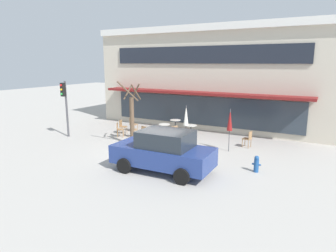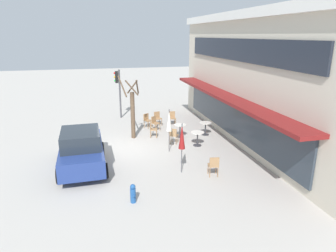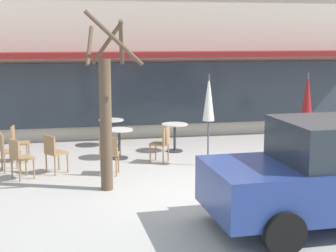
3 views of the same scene
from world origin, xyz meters
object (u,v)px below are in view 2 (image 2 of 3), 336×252
cafe_table_by_tree (197,136)px  parked_sedan (82,149)px  cafe_chair_2 (158,117)px  cafe_chair_6 (152,128)px  fire_hydrant (133,193)px  traffic_light_pole (118,86)px  cafe_chair_1 (174,135)px  street_tree (132,111)px  patio_umbrella_cream_folded (169,121)px  cafe_table_streetside (180,129)px  cafe_chair_0 (155,122)px  cafe_table_near_wall (205,126)px  cafe_chair_4 (214,165)px  cafe_chair_5 (172,117)px  patio_umbrella_green_folded (182,137)px  cafe_chair_3 (147,119)px

cafe_table_by_tree → parked_sedan: parked_sedan is taller
cafe_chair_2 → cafe_chair_6: same height
fire_hydrant → traffic_light_pole: bearing=177.5°
cafe_table_by_tree → cafe_chair_1: cafe_chair_1 is taller
street_tree → patio_umbrella_cream_folded: bearing=30.8°
cafe_table_streetside → cafe_table_by_tree: 1.64m
traffic_light_pole → cafe_chair_2: bearing=42.4°
cafe_chair_0 → traffic_light_pole: bearing=-152.0°
cafe_table_near_wall → cafe_chair_0: 3.13m
cafe_table_near_wall → cafe_chair_4: cafe_chair_4 is taller
parked_sedan → cafe_table_streetside: bearing=119.3°
cafe_table_by_tree → cafe_chair_2: bearing=-163.0°
cafe_chair_4 → cafe_chair_6: bearing=-164.6°
cafe_table_near_wall → traffic_light_pole: bearing=-137.8°
patio_umbrella_cream_folded → cafe_chair_5: (-4.52, 1.32, -1.10)m
cafe_table_by_tree → cafe_chair_5: bearing=-175.2°
cafe_table_near_wall → cafe_chair_4: bearing=-16.9°
cafe_table_near_wall → traffic_light_pole: 7.09m
patio_umbrella_green_folded → patio_umbrella_cream_folded: size_ratio=1.00×
fire_hydrant → cafe_chair_4: bearing=109.5°
parked_sedan → cafe_chair_4: bearing=67.8°
cafe_chair_4 → fire_hydrant: cafe_chair_4 is taller
cafe_table_near_wall → cafe_table_by_tree: same height
patio_umbrella_green_folded → fire_hydrant: bearing=-50.4°
cafe_chair_3 → cafe_chair_6: 1.94m
patio_umbrella_cream_folded → cafe_chair_2: size_ratio=2.47×
cafe_table_by_tree → cafe_table_near_wall: bearing=146.9°
cafe_table_by_tree → patio_umbrella_cream_folded: patio_umbrella_cream_folded is taller
cafe_table_near_wall → cafe_chair_3: bearing=-126.3°
cafe_chair_1 → street_tree: street_tree is taller
patio_umbrella_cream_folded → traffic_light_pole: (-7.15, -1.89, 0.67)m
patio_umbrella_green_folded → cafe_chair_6: patio_umbrella_green_folded is taller
cafe_table_by_tree → cafe_chair_2: size_ratio=0.85×
cafe_table_near_wall → parked_sedan: 7.57m
patio_umbrella_green_folded → cafe_chair_0: patio_umbrella_green_folded is taller
cafe_chair_0 → cafe_chair_4: size_ratio=1.00×
cafe_table_streetside → cafe_chair_2: (-2.66, -0.76, 0.01)m
patio_umbrella_green_folded → street_tree: 5.21m
traffic_light_pole → parked_sedan: bearing=-15.8°
patio_umbrella_cream_folded → cafe_table_by_tree: bearing=105.5°
street_tree → parked_sedan: bearing=-37.5°
cafe_chair_4 → parked_sedan: size_ratio=0.21×
patio_umbrella_green_folded → cafe_chair_2: (-7.14, 0.44, -1.10)m
patio_umbrella_green_folded → cafe_chair_6: bearing=-175.9°
cafe_table_streetside → patio_umbrella_green_folded: size_ratio=0.35×
cafe_table_streetside → street_tree: bearing=-101.0°
cafe_chair_5 → fire_hydrant: 9.66m
cafe_chair_5 → street_tree: size_ratio=0.25×
street_tree → cafe_chair_6: bearing=83.4°
patio_umbrella_cream_folded → cafe_chair_3: patio_umbrella_cream_folded is taller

